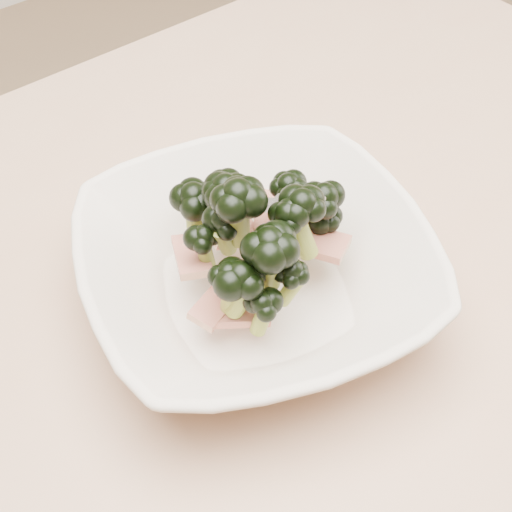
{
  "coord_description": "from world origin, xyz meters",
  "views": [
    {
      "loc": [
        -0.22,
        -0.3,
        1.22
      ],
      "look_at": [
        0.02,
        -0.01,
        0.8
      ],
      "focal_mm": 50.0,
      "sensor_mm": 36.0,
      "label": 1
    }
  ],
  "objects": [
    {
      "name": "dining_table",
      "position": [
        0.0,
        0.0,
        0.65
      ],
      "size": [
        1.2,
        0.8,
        0.75
      ],
      "color": "tan",
      "rests_on": "ground"
    },
    {
      "name": "broccoli_dish",
      "position": [
        0.02,
        -0.01,
        0.79
      ],
      "size": [
        0.35,
        0.35,
        0.14
      ],
      "color": "beige",
      "rests_on": "dining_table"
    }
  ]
}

